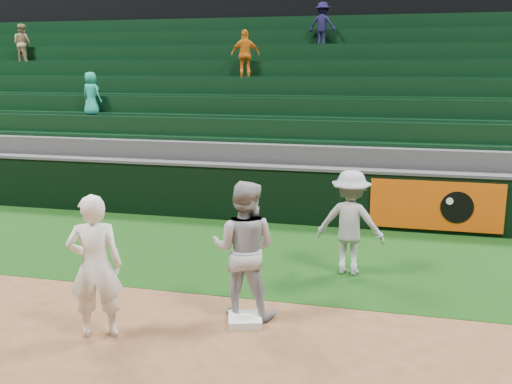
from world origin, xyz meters
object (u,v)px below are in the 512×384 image
at_px(first_baseman, 95,266).
at_px(baserunner, 244,249).
at_px(base_coach, 350,223).
at_px(first_base, 245,320).

bearing_deg(first_baseman, baserunner, -169.89).
height_order(first_baseman, base_coach, first_baseman).
bearing_deg(first_baseman, base_coach, -156.24).
height_order(baserunner, base_coach, baserunner).
height_order(first_base, first_baseman, first_baseman).
relative_size(first_baseman, baserunner, 0.98).
xyz_separation_m(first_base, base_coach, (1.18, 2.23, 0.82)).
distance_m(first_base, baserunner, 0.93).
bearing_deg(base_coach, first_baseman, 52.44).
xyz_separation_m(first_baseman, base_coach, (2.89, 2.99, -0.05)).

